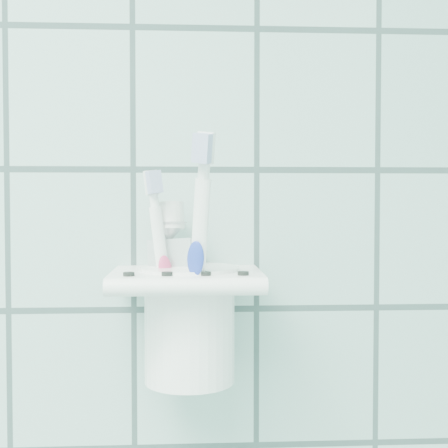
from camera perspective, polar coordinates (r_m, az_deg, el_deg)
name	(u,v)px	position (r m, az deg, el deg)	size (l,w,h in m)	color
holder_bracket	(186,281)	(0.55, -3.45, -5.21)	(0.13, 0.11, 0.04)	white
cup	(190,320)	(0.56, -3.16, -8.72)	(0.09, 0.09, 0.10)	white
toothbrush_pink	(176,271)	(0.55, -4.45, -4.31)	(0.03, 0.02, 0.18)	white
toothbrush_blue	(173,258)	(0.55, -4.65, -3.13)	(0.05, 0.07, 0.20)	white
toothbrush_orange	(191,255)	(0.53, -3.05, -2.86)	(0.03, 0.05, 0.21)	white
toothpaste_tube	(175,274)	(0.55, -4.51, -4.62)	(0.05, 0.04, 0.15)	silver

